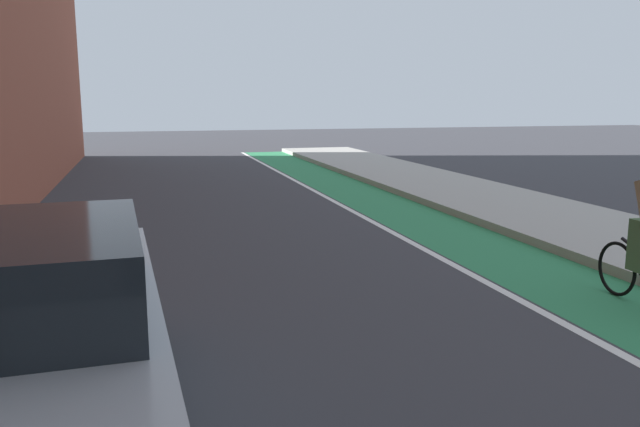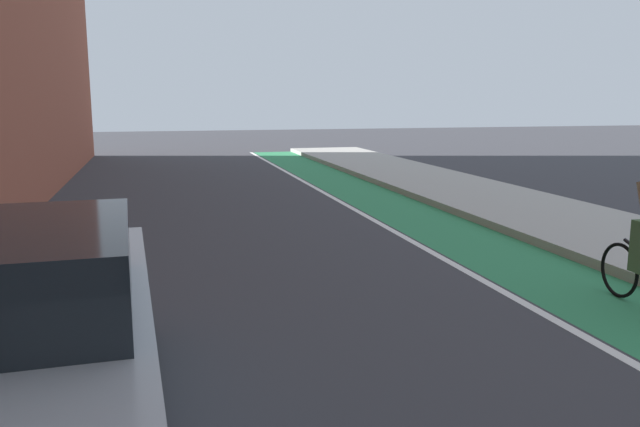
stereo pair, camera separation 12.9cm
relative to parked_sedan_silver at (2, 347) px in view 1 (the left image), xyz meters
name	(u,v)px [view 1 (the left image)]	position (x,y,z in m)	size (l,w,h in m)	color
ground_plane	(314,288)	(2.77, 3.17, -0.78)	(77.10, 77.10, 0.00)	#38383D
bike_lane_paint	(461,238)	(5.78, 5.17, -0.78)	(1.60, 35.05, 0.00)	#2D8451
lane_divider_stripe	(410,242)	(4.88, 5.17, -0.78)	(0.12, 35.05, 0.00)	white
sidewalk_right	(581,227)	(8.05, 5.17, -0.71)	(2.94, 35.05, 0.14)	#A8A59E
parked_sedan_silver	(2,347)	(0.00, 0.00, 0.00)	(2.05, 4.33, 1.53)	#9EA0A8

